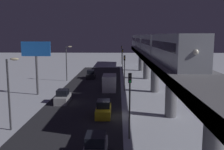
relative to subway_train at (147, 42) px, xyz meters
name	(u,v)px	position (x,y,z in m)	size (l,w,h in m)	color
ground_plane	(113,116)	(7.08, 27.62, -8.41)	(240.00, 240.00, 0.00)	silver
avenue_asphalt	(78,116)	(11.43, 27.62, -8.41)	(11.00, 99.28, 0.01)	#28282D
elevated_railway	(171,71)	(0.09, 27.62, -2.71)	(5.00, 99.28, 6.63)	slate
subway_train	(147,42)	(0.00, 0.00, 0.00)	(2.94, 74.07, 3.40)	#999EA8
sedan_black	(91,75)	(12.83, -0.95, -7.63)	(1.91, 4.05, 1.97)	black
sedan_silver	(96,148)	(8.23, 38.61, -7.61)	(1.80, 4.14, 1.97)	#B2B2B7
sedan_silver_2	(63,97)	(14.63, 21.24, -7.61)	(1.80, 4.14, 1.97)	#B2B2B7
sedan_yellow	(104,110)	(8.23, 27.48, -7.61)	(1.80, 4.32, 1.97)	gold
box_truck	(110,82)	(8.03, 11.27, -7.06)	(2.40, 7.40, 2.80)	#B2B2B7
traffic_light_near	(130,96)	(5.33, 34.72, -4.21)	(0.32, 0.44, 6.40)	#2D2D2D
traffic_light_mid	(124,68)	(5.33, 12.75, -4.21)	(0.32, 0.44, 6.40)	#2D2D2D
traffic_light_far	(123,58)	(5.33, -9.21, -4.21)	(0.32, 0.44, 6.40)	#2D2D2D
traffic_light_distant	(122,52)	(5.33, -31.17, -4.21)	(0.32, 0.44, 6.40)	#2D2D2D
commercial_billboard	(36,54)	(20.01, 16.05, -1.58)	(4.80, 0.36, 8.90)	#4C4C51
street_lamp_near	(10,85)	(17.50, 32.62, -3.60)	(1.35, 0.44, 7.65)	#38383D
street_lamp_far	(67,59)	(17.50, 2.62, -3.60)	(1.35, 0.44, 7.65)	#38383D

